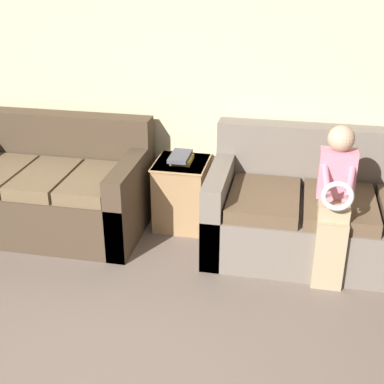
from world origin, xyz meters
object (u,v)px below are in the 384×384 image
Objects in this scene: couch_side at (54,191)px; book_stack at (181,158)px; couch_main at (336,215)px; side_shelf at (182,193)px; child_left_seated at (335,198)px.

book_stack is (1.11, 0.24, 0.31)m from couch_side.
couch_main is 3.39× the size of side_shelf.
book_stack is (-1.34, 0.20, 0.32)m from couch_main.
child_left_seated reaches higher than couch_side.
side_shelf is 0.34m from book_stack.
couch_side reaches higher than book_stack.
child_left_seated is (-0.07, -0.43, 0.34)m from couch_main.
couch_side is at bearing -167.58° from side_shelf.
side_shelf is at bearing 82.27° from book_stack.
couch_side is 1.14m from side_shelf.
book_stack is at bearing -97.73° from side_shelf.
child_left_seated reaches higher than side_shelf.
couch_main reaches higher than couch_side.
side_shelf is at bearing 153.72° from child_left_seated.
couch_main is 6.96× the size of book_stack.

